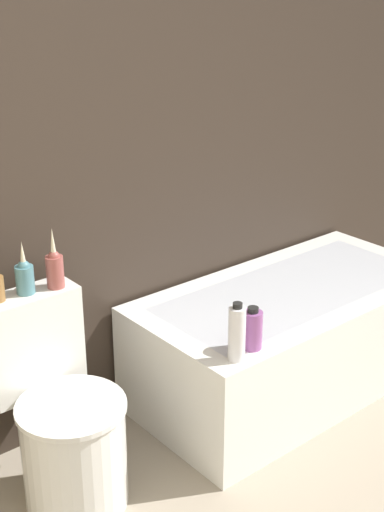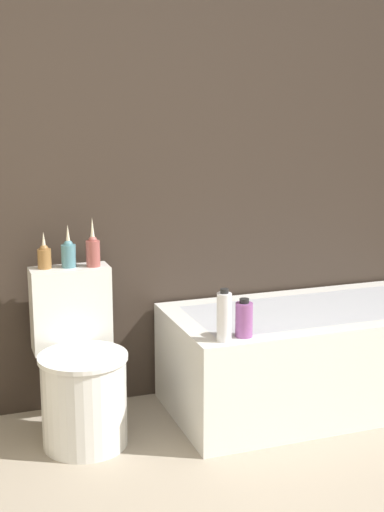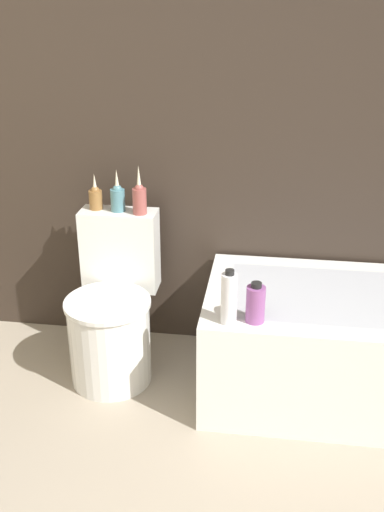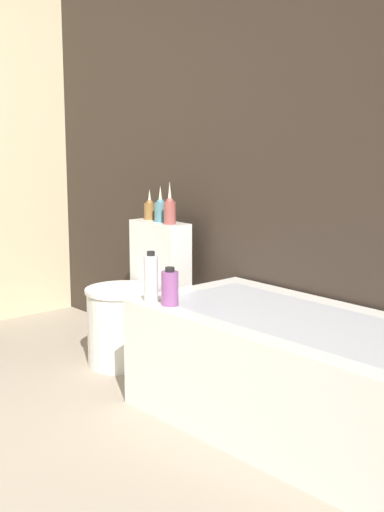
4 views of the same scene
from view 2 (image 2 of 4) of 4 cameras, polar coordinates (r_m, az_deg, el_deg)
The scene contains 8 objects.
wall_back_tiled at distance 3.57m, azimuth -3.83°, elevation 8.69°, with size 6.40×0.06×2.60m.
bathtub at distance 3.71m, azimuth 9.86°, elevation -7.85°, with size 1.49×0.73×0.51m.
toilet at distance 3.32m, azimuth -8.90°, elevation -9.35°, with size 0.40×0.54×0.77m.
vase_gold at distance 3.35m, azimuth -11.73°, elevation 0.01°, with size 0.06×0.06×0.17m.
vase_silver at distance 3.36m, azimuth -9.85°, elevation 0.27°, with size 0.07×0.07×0.20m.
vase_bronze at distance 3.35m, azimuth -7.93°, elevation 0.49°, with size 0.07×0.07×0.23m.
shampoo_bottle_tall at distance 3.08m, azimuth 2.59°, elevation -4.85°, with size 0.06×0.06×0.23m.
shampoo_bottle_short at distance 3.15m, azimuth 4.18°, elevation -5.05°, with size 0.08×0.08×0.17m.
Camera 2 is at (-0.97, -1.19, 1.53)m, focal length 50.00 mm.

